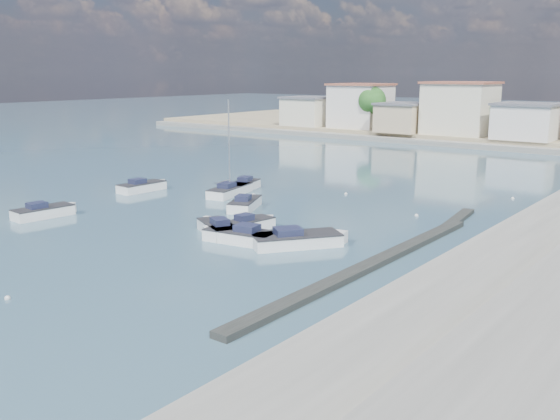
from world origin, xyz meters
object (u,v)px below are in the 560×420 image
object	(u,v)px
motorboat_d	(237,236)
motorboat_h	(301,240)
motorboat_a	(46,212)
sailboat	(231,190)
motorboat_f	(246,204)
motorboat_b	(251,225)
motorboat_c	(217,229)
motorboat_g	(242,187)
motorboat_e	(144,187)

from	to	relation	value
motorboat_d	motorboat_h	xyz separation A→B (m)	(4.02, 1.82, 0.00)
motorboat_a	sailboat	distance (m)	16.73
motorboat_f	sailboat	xyz separation A→B (m)	(-5.02, 3.77, 0.04)
motorboat_f	motorboat_b	bearing A→B (deg)	-46.13
motorboat_c	motorboat_g	size ratio (longest dim) A/B	0.93
motorboat_e	motorboat_g	bearing A→B (deg)	38.40
motorboat_e	motorboat_f	distance (m)	13.01
motorboat_d	motorboat_g	world-z (taller)	same
motorboat_g	motorboat_h	xyz separation A→B (m)	(16.02, -12.39, -0.00)
motorboat_b	motorboat_c	xyz separation A→B (m)	(-1.21, -2.30, 0.00)
motorboat_g	motorboat_h	distance (m)	20.25
motorboat_d	motorboat_h	distance (m)	4.41
motorboat_g	motorboat_a	bearing A→B (deg)	-105.30
motorboat_d	motorboat_h	bearing A→B (deg)	24.33
motorboat_f	motorboat_g	size ratio (longest dim) A/B	0.96
motorboat_c	motorboat_g	bearing A→B (deg)	124.97
motorboat_a	motorboat_e	world-z (taller)	same
motorboat_d	motorboat_e	distance (m)	21.15
motorboat_c	motorboat_d	world-z (taller)	same
motorboat_b	motorboat_d	bearing A→B (deg)	-66.00
motorboat_c	sailboat	world-z (taller)	sailboat
motorboat_g	motorboat_f	bearing A→B (deg)	-46.77
motorboat_b	motorboat_g	xyz separation A→B (m)	(-10.69, 11.25, 0.00)
motorboat_c	motorboat_d	size ratio (longest dim) A/B	0.85
motorboat_f	motorboat_h	xyz separation A→B (m)	(10.46, -6.47, 0.00)
motorboat_d	motorboat_g	distance (m)	18.60
motorboat_b	sailboat	bearing A→B (deg)	138.12
motorboat_c	motorboat_e	world-z (taller)	same
motorboat_b	motorboat_f	world-z (taller)	same
motorboat_a	motorboat_e	bearing A→B (deg)	101.87
motorboat_a	motorboat_f	bearing A→B (deg)	48.99
motorboat_b	sailboat	xyz separation A→B (m)	(-10.14, 9.10, 0.04)
motorboat_c	motorboat_g	distance (m)	16.54
motorboat_a	motorboat_d	world-z (taller)	same
sailboat	motorboat_h	bearing A→B (deg)	-33.49
sailboat	motorboat_d	bearing A→B (deg)	-46.45
motorboat_a	motorboat_e	distance (m)	12.32
motorboat_g	sailboat	world-z (taller)	sailboat
motorboat_d	motorboat_e	xyz separation A→B (m)	(-19.45, 8.30, 0.00)
motorboat_a	motorboat_h	distance (m)	21.66
motorboat_a	motorboat_e	xyz separation A→B (m)	(-2.53, 12.06, -0.00)
motorboat_g	motorboat_h	size ratio (longest dim) A/B	0.86
motorboat_d	sailboat	distance (m)	16.63
motorboat_a	motorboat_b	distance (m)	16.99
motorboat_b	motorboat_d	distance (m)	3.24
motorboat_g	motorboat_b	bearing A→B (deg)	-46.46
motorboat_d	sailboat	bearing A→B (deg)	133.55
motorboat_a	motorboat_g	size ratio (longest dim) A/B	1.00
motorboat_e	sailboat	bearing A→B (deg)	25.16
motorboat_e	motorboat_h	distance (m)	24.35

